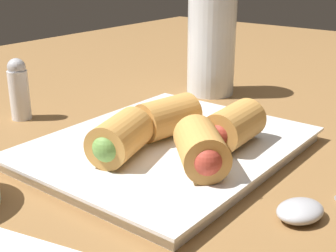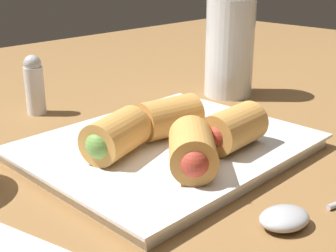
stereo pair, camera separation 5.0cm
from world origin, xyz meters
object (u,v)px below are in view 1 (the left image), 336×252
(spoon, at_px, (310,207))
(drinking_glass, at_px, (211,47))
(serving_plate, at_px, (168,148))
(salt_shaker, at_px, (19,89))

(spoon, relative_size, drinking_glass, 1.25)
(serving_plate, distance_m, salt_shaker, 0.22)
(serving_plate, relative_size, drinking_glass, 1.98)
(drinking_glass, height_order, salt_shaker, drinking_glass)
(spoon, height_order, salt_shaker, salt_shaker)
(spoon, distance_m, salt_shaker, 0.38)
(spoon, relative_size, salt_shaker, 2.25)
(drinking_glass, bearing_deg, spoon, -133.88)
(serving_plate, distance_m, spoon, 0.16)
(drinking_glass, distance_m, salt_shaker, 0.27)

